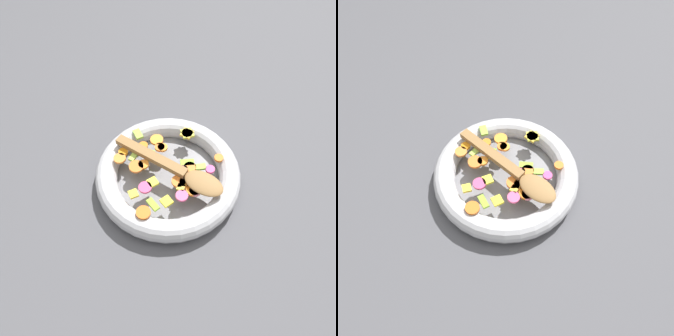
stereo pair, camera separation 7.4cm
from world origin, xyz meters
The scene contains 4 objects.
ground_plane centered at (0.00, 0.00, 0.00)m, with size 4.00×4.00×0.00m, color #4C4C51.
skillet centered at (0.00, 0.00, 0.02)m, with size 0.34×0.34×0.05m.
chopped_vegetables centered at (0.01, 0.00, 0.05)m, with size 0.25×0.24×0.01m.
wooden_spoon centered at (-0.01, 0.03, 0.06)m, with size 0.11×0.28×0.01m.
Camera 2 is at (0.23, 0.35, 0.66)m, focal length 35.00 mm.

